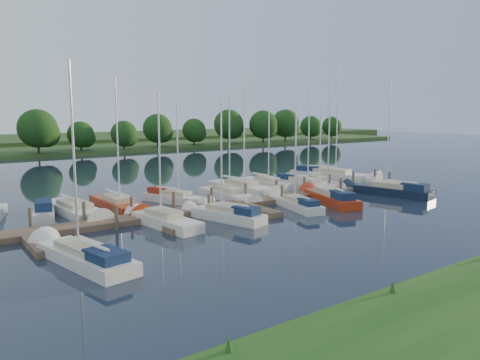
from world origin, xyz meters
TOP-DOWN VIEW (x-y plane):
  - ground at (0.00, 0.00)m, footprint 260.00×260.00m
  - dock at (0.00, 7.31)m, footprint 40.00×6.00m
  - mooring_pilings at (0.00, 8.43)m, footprint 38.24×2.84m
  - far_shore at (0.00, 75.00)m, footprint 180.00×30.00m
  - distant_hill at (0.00, 100.00)m, footprint 220.00×40.00m
  - treeline at (-6.88, 61.75)m, footprint 144.40×10.07m
  - motorboat at (-13.82, 13.24)m, footprint 2.47×5.14m
  - sailboat_n_2 at (-11.64, 12.81)m, footprint 2.77×9.08m
  - sailboat_n_3 at (-8.28, 12.76)m, footprint 2.11×8.46m
  - sailboat_n_4 at (-3.34, 12.59)m, footprint 3.65×6.78m
  - sailboat_n_5 at (1.12, 11.08)m, footprint 1.84×7.57m
  - sailboat_n_6 at (4.57, 13.65)m, footprint 3.03×8.86m
  - sailboat_n_7 at (8.33, 14.52)m, footprint 2.05×7.21m
  - sailboat_n_8 at (10.95, 11.65)m, footprint 2.36×8.59m
  - sailboat_n_9 at (13.48, 12.24)m, footprint 3.35×6.87m
  - sailboat_n_10 at (18.07, 14.62)m, footprint 5.27×10.50m
  - sailboat_s_0 at (-14.79, 1.06)m, footprint 3.30×8.52m
  - sailboat_s_1 at (-7.89, 5.69)m, footprint 2.52×7.35m
  - sailboat_s_2 at (-3.47, 4.62)m, footprint 3.16×6.95m
  - sailboat_s_3 at (3.43, 4.64)m, footprint 2.83×6.66m
  - sailboat_s_4 at (7.39, 4.83)m, footprint 4.26×8.27m
  - sailboat_s_5 at (14.63, 4.04)m, footprint 3.48×8.54m

SIDE VIEW (x-z plane):
  - ground at x=0.00m, z-range 0.00..0.00m
  - dock at x=0.00m, z-range 0.00..0.40m
  - sailboat_n_2 at x=-11.64m, z-range -5.40..5.93m
  - sailboat_n_9 at x=13.48m, z-range -4.14..4.68m
  - sailboat_n_3 at x=-8.28m, z-range -5.12..5.67m
  - sailboat_n_7 at x=8.33m, z-range -4.35..4.90m
  - sailboat_n_6 at x=4.57m, z-range -5.30..5.85m
  - sailboat_n_5 at x=1.12m, z-range -4.63..5.19m
  - sailboat_s_1 at x=-7.89m, z-range -4.46..5.02m
  - far_shore at x=0.00m, z-range 0.00..0.60m
  - sailboat_s_3 at x=3.43m, z-range -3.93..4.56m
  - sailboat_s_0 at x=-14.79m, z-range -5.02..5.65m
  - sailboat_n_8 at x=10.95m, z-range -5.13..5.77m
  - sailboat_n_4 at x=-3.34m, z-range -4.11..4.76m
  - motorboat at x=-13.82m, z-range -0.43..1.09m
  - sailboat_s_2 at x=-3.47m, z-range -4.17..4.83m
  - sailboat_n_10 at x=18.07m, z-range -6.30..6.96m
  - sailboat_s_5 at x=14.63m, z-range -5.11..5.78m
  - sailboat_s_4 at x=7.39m, z-range -5.02..5.70m
  - mooring_pilings at x=0.00m, z-range -0.40..1.60m
  - distant_hill at x=0.00m, z-range 0.00..1.40m
  - treeline at x=-6.88m, z-range 0.05..8.06m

